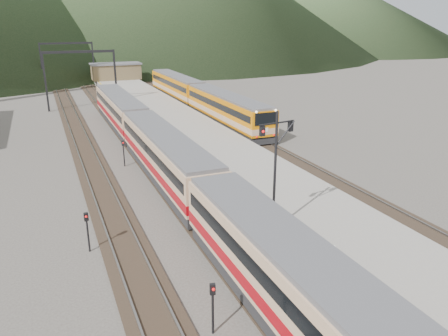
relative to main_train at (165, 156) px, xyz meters
name	(u,v)px	position (x,y,z in m)	size (l,w,h in m)	color
track_main	(125,130)	(0.00, 17.52, -1.88)	(2.60, 200.00, 0.23)	black
track_far	(79,134)	(-5.00, 17.52, -1.88)	(2.60, 200.00, 0.23)	black
track_second	(219,121)	(11.50, 17.52, -1.88)	(2.60, 200.00, 0.23)	black
platform	(177,126)	(5.60, 15.52, -1.45)	(8.00, 100.00, 1.00)	gray
gantry_near	(80,68)	(-2.85, 32.52, 3.63)	(9.55, 0.25, 8.00)	black
gantry_far	(67,56)	(-2.85, 57.52, 3.63)	(9.55, 0.25, 8.00)	black
station_shed	(116,71)	(5.60, 55.52, 0.62)	(9.40, 4.40, 3.10)	brown
main_train	(165,156)	(0.00, 0.00, 0.00)	(2.82, 57.90, 3.44)	tan
second_train	(198,96)	(11.50, 25.00, 0.04)	(2.89, 39.30, 3.52)	#CC7205
signal_mast	(275,160)	(2.52, -12.51, 3.07)	(2.18, 0.50, 6.56)	black
short_signal_a	(213,302)	(-3.06, -17.83, -0.49)	(0.25, 0.20, 2.27)	black
short_signal_b	(123,150)	(-2.38, 4.68, -0.49)	(0.26, 0.23, 2.27)	black
short_signal_c	(87,227)	(-6.84, -9.18, -0.49)	(0.24, 0.19, 2.27)	black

